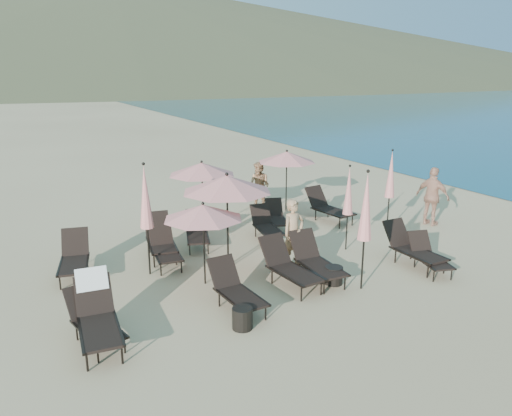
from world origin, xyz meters
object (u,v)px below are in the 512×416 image
lounger_8 (197,231)px  lounger_11 (328,207)px  lounger_5 (412,247)px  lounger_6 (74,257)px  lounger_0 (93,320)px  umbrella_open_0 (203,212)px  umbrella_closed_0 (366,207)px  umbrella_closed_1 (391,175)px  beachgoer_a (294,233)px  umbrella_closed_3 (349,191)px  beachgoer_b (259,186)px  umbrella_open_3 (287,157)px  lounger_7 (160,238)px  side_table_0 (242,318)px  umbrella_open_2 (202,169)px  lounger_2 (289,266)px  lounger_3 (316,260)px  side_table_1 (334,275)px  umbrella_open_1 (227,184)px  beachgoer_c (433,196)px  lounger_1 (235,289)px  lounger_9 (266,225)px  lounger_12 (97,313)px  lounger_13 (165,248)px  lounger_10 (276,216)px

lounger_8 → lounger_11: bearing=21.6°
lounger_5 → lounger_6: bearing=156.6°
lounger_0 → lounger_5: size_ratio=0.93×
umbrella_open_0 → umbrella_closed_0: umbrella_closed_0 is taller
umbrella_open_0 → umbrella_closed_1: umbrella_closed_1 is taller
lounger_5 → beachgoer_a: beachgoer_a is taller
umbrella_closed_3 → beachgoer_b: size_ratio=1.42×
lounger_5 → umbrella_open_3: size_ratio=0.82×
lounger_7 → side_table_0: (0.23, -4.66, -0.27)m
lounger_7 → umbrella_open_2: size_ratio=0.85×
lounger_2 → lounger_7: bearing=116.5°
lounger_3 → umbrella_open_3: (2.47, 5.57, 1.48)m
umbrella_closed_3 → beachgoer_a: umbrella_closed_3 is taller
lounger_3 → lounger_6: size_ratio=0.99×
umbrella_open_0 → side_table_0: bearing=-93.5°
umbrella_open_0 → umbrella_open_3: (4.97, 4.61, 0.18)m
umbrella_closed_0 → side_table_0: umbrella_closed_0 is taller
lounger_7 → side_table_1: size_ratio=4.42×
umbrella_open_1 → beachgoer_c: 7.46m
lounger_7 → umbrella_open_3: bearing=32.5°
lounger_1 → umbrella_closed_0: size_ratio=0.60×
umbrella_closed_1 → beachgoer_a: bearing=-165.5°
umbrella_open_1 → beachgoer_c: bearing=1.3°
lounger_2 → side_table_0: 2.32m
lounger_3 → umbrella_open_0: 2.98m
umbrella_open_2 → umbrella_open_1: bearing=-99.6°
lounger_11 → umbrella_open_0: 6.41m
lounger_7 → side_table_1: bearing=-41.0°
lounger_9 → umbrella_open_0: size_ratio=0.83×
umbrella_open_1 → umbrella_open_3: (4.02, 3.82, -0.22)m
beachgoer_b → umbrella_open_2: bearing=-90.5°
lounger_12 → side_table_0: size_ratio=4.48×
lounger_6 → beachgoer_a: size_ratio=1.04×
lounger_11 → umbrella_closed_1: bearing=-69.9°
lounger_9 → beachgoer_a: bearing=-91.5°
lounger_0 → beachgoer_a: 5.48m
lounger_3 → beachgoer_b: 6.48m
lounger_7 → umbrella_open_1: bearing=-39.8°
lounger_7 → umbrella_open_3: (5.35, 2.28, 1.47)m
lounger_12 → lounger_13: lounger_12 is taller
lounger_6 → lounger_8: bearing=22.5°
lounger_0 → lounger_5: 8.06m
umbrella_closed_0 → beachgoer_a: 2.31m
lounger_5 → beachgoer_a: (-2.80, 1.33, 0.41)m
lounger_10 → umbrella_open_2: (-2.17, 0.85, 1.59)m
umbrella_closed_0 → side_table_1: (-0.41, 0.53, -1.75)m
umbrella_open_2 → lounger_13: bearing=-131.8°
beachgoer_c → umbrella_closed_3: bearing=81.8°
umbrella_open_0 → lounger_7: bearing=99.1°
umbrella_open_0 → side_table_0: 2.81m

